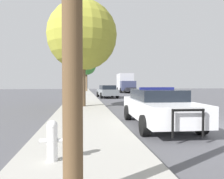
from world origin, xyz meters
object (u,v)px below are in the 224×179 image
(traffic_light, at_px, (88,64))
(car_background_midblock, at_px, (107,91))
(car_background_oncoming, at_px, (128,88))
(tree_sidewalk_near, at_px, (82,36))
(tree_sidewalk_far, at_px, (86,65))
(fire_hydrant, at_px, (52,139))
(police_car, at_px, (158,106))
(box_truck, at_px, (125,83))

(traffic_light, xyz_separation_m, car_background_midblock, (2.04, -3.74, -3.40))
(traffic_light, distance_m, car_background_oncoming, 10.96)
(tree_sidewalk_near, bearing_deg, tree_sidewalk_far, 88.35)
(tree_sidewalk_far, bearing_deg, car_background_midblock, -83.33)
(fire_hydrant, height_order, tree_sidewalk_near, tree_sidewalk_near)
(police_car, distance_m, car_background_midblock, 16.61)
(police_car, bearing_deg, box_truck, -97.00)
(box_truck, bearing_deg, fire_hydrant, 78.09)
(tree_sidewalk_near, bearing_deg, traffic_light, 86.74)
(traffic_light, height_order, box_truck, traffic_light)
(car_background_midblock, xyz_separation_m, box_truck, (4.84, 13.67, 1.00))
(traffic_light, xyz_separation_m, box_truck, (6.88, 9.94, -2.40))
(car_background_oncoming, relative_size, tree_sidewalk_near, 0.65)
(fire_hydrant, relative_size, box_truck, 0.12)
(car_background_oncoming, height_order, tree_sidewalk_far, tree_sidewalk_far)
(police_car, height_order, traffic_light, traffic_light)
(box_truck, bearing_deg, tree_sidewalk_far, -26.66)
(car_background_midblock, height_order, tree_sidewalk_near, tree_sidewalk_near)
(fire_hydrant, bearing_deg, car_background_oncoming, 75.57)
(police_car, height_order, tree_sidewalk_near, tree_sidewalk_near)
(police_car, distance_m, tree_sidewalk_far, 34.33)
(fire_hydrant, distance_m, tree_sidewalk_near, 11.23)
(box_truck, xyz_separation_m, tree_sidewalk_far, (-6.87, 3.71, 3.29))
(fire_hydrant, distance_m, car_background_midblock, 20.70)
(police_car, xyz_separation_m, traffic_light, (-2.18, 20.35, 3.38))
(fire_hydrant, distance_m, traffic_light, 24.46)
(car_background_oncoming, distance_m, tree_sidewalk_near, 23.32)
(fire_hydrant, bearing_deg, box_truck, 76.37)
(police_car, bearing_deg, fire_hydrant, 48.71)
(box_truck, height_order, tree_sidewalk_near, tree_sidewalk_near)
(fire_hydrant, xyz_separation_m, tree_sidewalk_near, (0.60, 10.35, 4.29))
(fire_hydrant, relative_size, car_background_oncoming, 0.18)
(car_background_oncoming, xyz_separation_m, box_truck, (0.03, 2.09, 1.01))
(police_car, xyz_separation_m, box_truck, (4.70, 30.29, 0.98))
(fire_hydrant, bearing_deg, traffic_light, 86.72)
(police_car, relative_size, fire_hydrant, 6.28)
(police_car, height_order, box_truck, box_truck)
(police_car, relative_size, traffic_light, 0.90)
(traffic_light, relative_size, tree_sidewalk_far, 0.85)
(traffic_light, bearing_deg, car_background_midblock, -61.39)
(fire_hydrant, relative_size, car_background_midblock, 0.18)
(police_car, xyz_separation_m, fire_hydrant, (-3.56, -3.80, -0.21))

